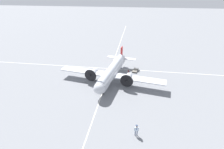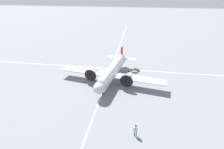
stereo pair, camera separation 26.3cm
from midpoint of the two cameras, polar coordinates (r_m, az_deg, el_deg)
ground_plane at (r=39.17m, az=0.19°, el=-1.97°), size 300.00×300.00×0.00m
apron_line_eastwest at (r=39.34m, az=-1.51°, el=-1.84°), size 120.00×0.16×0.01m
apron_line_northsouth at (r=44.63m, az=1.36°, el=1.84°), size 0.16×120.00×0.01m
airliner_main at (r=37.75m, az=0.02°, el=0.93°), size 17.41×23.22×5.34m
crew_foreground at (r=25.66m, az=8.02°, el=-17.30°), size 0.36×0.62×1.86m
suitcase_near_door at (r=43.09m, az=5.61°, el=1.06°), size 0.40×0.17×0.46m
baggage_cart at (r=43.57m, az=7.81°, el=1.33°), size 2.39×1.68×0.56m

